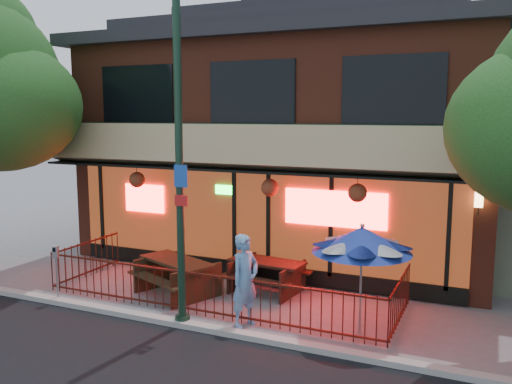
# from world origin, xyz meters

# --- Properties ---
(ground) EXTENTS (80.00, 80.00, 0.00)m
(ground) POSITION_xyz_m (0.00, 0.00, 0.00)
(ground) COLOR gray
(ground) RESTS_ON ground
(curb) EXTENTS (80.00, 0.25, 0.12)m
(curb) POSITION_xyz_m (0.00, -0.50, 0.06)
(curb) COLOR #999993
(curb) RESTS_ON ground
(restaurant_building) EXTENTS (12.96, 9.49, 8.05)m
(restaurant_building) POSITION_xyz_m (0.00, 7.11, 4.13)
(restaurant_building) COLOR brown
(restaurant_building) RESTS_ON ground
(patio_fence) EXTENTS (8.44, 2.62, 1.00)m
(patio_fence) POSITION_xyz_m (0.00, 0.50, 0.63)
(patio_fence) COLOR #42150E
(patio_fence) RESTS_ON ground
(street_light) EXTENTS (0.43, 0.32, 7.00)m
(street_light) POSITION_xyz_m (0.00, -0.40, 3.15)
(street_light) COLOR #153121
(street_light) RESTS_ON ground
(picnic_table_left) EXTENTS (2.50, 2.24, 0.88)m
(picnic_table_left) POSITION_xyz_m (-1.15, 1.23, 0.58)
(picnic_table_left) COLOR #342313
(picnic_table_left) RESTS_ON ground
(picnic_table_right) EXTENTS (2.03, 1.64, 0.80)m
(picnic_table_right) POSITION_xyz_m (0.80, 2.32, 0.53)
(picnic_table_right) COLOR #361B13
(picnic_table_right) RESTS_ON ground
(patio_umbrella) EXTENTS (2.00, 1.99, 2.28)m
(patio_umbrella) POSITION_xyz_m (3.54, 0.70, 1.95)
(patio_umbrella) COLOR gray
(patio_umbrella) RESTS_ON ground
(pedestrian) EXTENTS (0.68, 0.83, 1.97)m
(pedestrian) POSITION_xyz_m (1.24, 0.10, 0.98)
(pedestrian) COLOR #6598CA
(pedestrian) RESTS_ON ground
(parking_meter_near) EXTENTS (0.15, 0.14, 1.36)m
(parking_meter_near) POSITION_xyz_m (-3.45, -0.40, 0.92)
(parking_meter_near) COLOR #9B9DA4
(parking_meter_near) RESTS_ON ground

